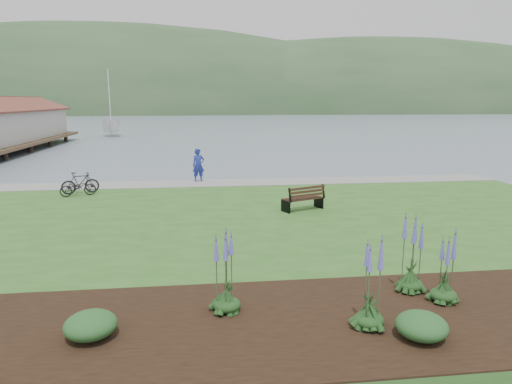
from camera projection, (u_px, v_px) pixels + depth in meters
ground at (206, 222)px, 19.04m from camera, size 600.00×600.00×0.00m
lawn at (207, 231)px, 17.05m from camera, size 34.00×20.00×0.40m
shoreline_path at (204, 183)px, 25.67m from camera, size 34.00×2.20×0.03m
garden_bed at (353, 318)px, 9.78m from camera, size 24.00×4.40×0.04m
far_hillside at (249, 113)px, 186.83m from camera, size 580.00×80.00×38.00m
park_bench at (304, 198)px, 19.31m from camera, size 1.92×1.36×1.11m
person at (198, 162)px, 26.00m from camera, size 0.93×0.74×2.24m
bicycle_a at (78, 187)px, 22.24m from camera, size 1.10×1.78×0.88m
bicycle_b at (80, 183)px, 22.82m from camera, size 1.10×1.88×1.09m
sailboat at (112, 136)px, 64.67m from camera, size 12.89×13.06×29.54m
echium_0 at (370, 291)px, 9.21m from camera, size 0.62×0.62×2.08m
echium_1 at (445, 274)px, 10.43m from camera, size 0.62×0.62×1.81m
echium_4 at (226, 272)px, 9.88m from camera, size 0.62×0.62×2.24m
echium_5 at (412, 257)px, 10.98m from camera, size 0.62×0.62×2.14m
shrub_0 at (90, 325)px, 8.90m from camera, size 1.02×1.02×0.51m
shrub_1 at (422, 326)px, 8.87m from camera, size 1.01×1.01×0.50m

